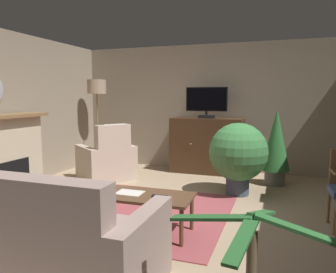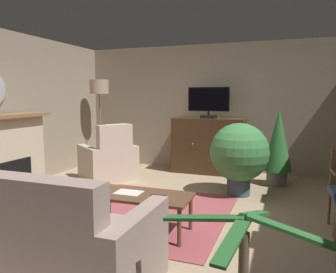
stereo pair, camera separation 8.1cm
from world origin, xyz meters
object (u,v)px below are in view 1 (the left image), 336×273
Objects in this scene: folded_newspaper at (130,193)px; fireplace at (0,160)px; tv_remote at (160,196)px; potted_plant_small_fern_corner at (238,153)px; sofa_floral at (62,247)px; armchair_near_window at (107,162)px; cat at (86,194)px; floor_lamp at (97,96)px; tv_cabinet at (206,147)px; television at (207,102)px; potted_plant_leafy_by_curtain at (276,144)px; coffee_table at (142,198)px.

fireplace is at bearing 169.20° from folded_newspaper.
tv_remote is 0.38m from folded_newspaper.
sofa_floral is at bearing -108.76° from potted_plant_small_fern_corner.
armchair_near_window is 1.29m from cat.
floor_lamp reaches higher than armchair_near_window.
armchair_near_window is at bearing -144.35° from tv_cabinet.
tv_cabinet is at bearing 90.28° from tv_remote.
floor_lamp is at bearing -175.62° from television.
fireplace is 3.74m from television.
floor_lamp reaches higher than television.
potted_plant_leafy_by_curtain is (2.94, 0.66, 0.38)m from armchair_near_window.
tv_cabinet reaches higher than sofa_floral.
fireplace reaches higher than armchair_near_window.
potted_plant_leafy_by_curtain is at bearing 67.72° from sofa_floral.
coffee_table is (-0.05, -3.07, -1.03)m from television.
folded_newspaper is 0.27× the size of potted_plant_small_fern_corner.
tv_remote is at bearing -9.60° from coffee_table.
fireplace is 1.42× the size of coffee_table.
armchair_near_window is (-1.38, 3.14, -0.00)m from sofa_floral.
coffee_table is 0.62× the size of floor_lamp.
floor_lamp reaches higher than potted_plant_leafy_by_curtain.
coffee_table is at bearing 81.22° from sofa_floral.
tv_cabinet reaches higher than folded_newspaper.
potted_plant_small_fern_corner reaches higher than tv_remote.
coffee_table is at bearing -90.85° from tv_cabinet.
tv_remote is (0.18, -3.16, -0.07)m from tv_cabinet.
potted_plant_small_fern_corner is 2.39m from cat.
potted_plant_leafy_by_curtain is at bearing 56.22° from potted_plant_small_fern_corner.
potted_plant_leafy_by_curtain is at bearing 59.14° from folded_newspaper.
television is 2.72× the size of folded_newspaper.
coffee_table is 1.47m from cat.
armchair_near_window is 3.03m from potted_plant_leafy_by_curtain.
fireplace is 1.17× the size of tv_cabinet.
armchair_near_window is (0.90, 1.55, -0.27)m from fireplace.
armchair_near_window is at bearing 113.71° from sofa_floral.
coffee_table is (2.46, -0.41, -0.20)m from fireplace.
sofa_floral is 1.15× the size of potted_plant_leafy_by_curtain.
fireplace is at bearing -156.95° from potted_plant_small_fern_corner.
folded_newspaper is at bearing -93.62° from television.
tv_cabinet is 1.73× the size of television.
tv_cabinet is 1.16× the size of armchair_near_window.
folded_newspaper is 2.42m from armchair_near_window.
potted_plant_small_fern_corner is at bearing 68.93° from tv_remote.
folded_newspaper is 0.16× the size of floor_lamp.
coffee_table is at bearing -90.86° from television.
sofa_floral is (-0.23, -4.29, -0.20)m from tv_cabinet.
floor_lamp is at bearing 127.83° from tv_remote.
coffee_table is at bearing -9.56° from fireplace.
tv_remote is at bearing -48.25° from armchair_near_window.
television reaches higher than armchair_near_window.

